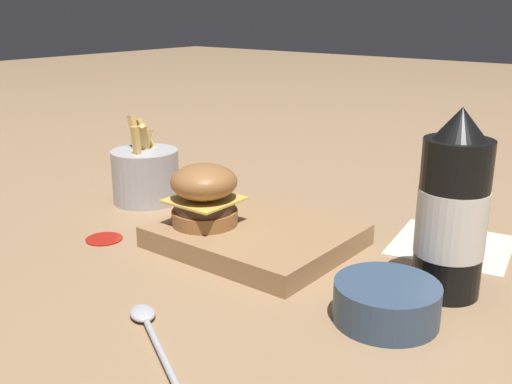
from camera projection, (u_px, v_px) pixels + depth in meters
name	position (u px, v px, depth m)	size (l,w,h in m)	color
ground_plane	(255.00, 226.00, 0.93)	(6.00, 6.00, 0.00)	#9E7A56
serving_board	(256.00, 236.00, 0.85)	(0.26, 0.22, 0.03)	#A37A51
burger	(204.00, 194.00, 0.84)	(0.09, 0.09, 0.09)	#9E6638
ketchup_bottle	(452.00, 213.00, 0.69)	(0.08, 0.08, 0.22)	black
fries_basket	(146.00, 175.00, 1.03)	(0.11, 0.11, 0.15)	#B7B7BC
side_bowl	(386.00, 301.00, 0.64)	(0.11, 0.11, 0.04)	#384C66
spoon	(148.00, 325.00, 0.63)	(0.15, 0.10, 0.01)	#B2B2B7
ketchup_puddle	(104.00, 238.00, 0.87)	(0.05, 0.05, 0.00)	#B21E14
parchment_square	(452.00, 245.00, 0.85)	(0.18, 0.18, 0.00)	beige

